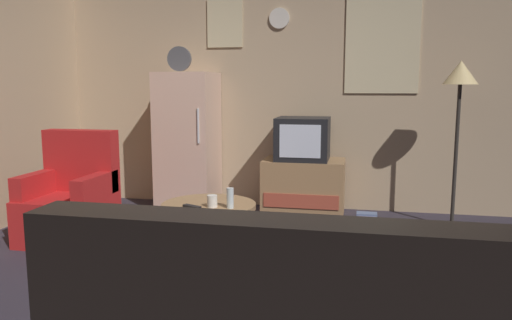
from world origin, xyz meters
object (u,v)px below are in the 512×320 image
Objects in this scene: fridge at (188,141)px; standing_lamp at (460,86)px; remote_control at (192,207)px; book_stack at (367,218)px; mug_ceramic_white at (212,201)px; armchair at (71,202)px; coffee_table at (209,234)px; tv_stand at (304,187)px; wine_glass at (230,198)px; crt_tv at (303,139)px.

standing_lamp is at bearing -4.18° from fridge.
remote_control is 2.11m from book_stack.
book_stack is (1.15, 1.55, -0.47)m from mug_ceramic_white.
remote_control is 0.16× the size of armchair.
coffee_table is 8.00× the size of mug_ceramic_white.
standing_lamp is 2.77m from remote_control.
standing_lamp is (2.75, -0.20, 0.60)m from fridge.
book_stack is at bearing 76.76° from remote_control.
tv_stand is 2.30m from armchair.
tv_stand reaches higher than mug_ceramic_white.
tv_stand reaches higher than remote_control.
wine_glass is (0.93, -1.74, -0.21)m from fridge.
coffee_table is 0.30m from mug_ceramic_white.
fridge is 1.87m from coffee_table.
coffee_table is 0.75× the size of armchair.
coffee_table is (-0.55, -1.60, -0.06)m from tv_stand.
tv_stand is 5.60× the size of remote_control.
armchair is (-1.94, -1.24, 0.04)m from tv_stand.
mug_ceramic_white is at bearing -106.17° from tv_stand.
tv_stand is 0.52m from crt_tv.
crt_tv reaches higher than mug_ceramic_white.
standing_lamp is at bearing -6.19° from crt_tv.
fridge is at bearing 175.82° from standing_lamp.
standing_lamp reaches higher than book_stack.
armchair reaches higher than wine_glass.
crt_tv is 0.34× the size of standing_lamp.
tv_stand reaches higher than book_stack.
wine_glass reaches higher than tv_stand.
mug_ceramic_white is (-0.14, 0.00, -0.03)m from wine_glass.
fridge is 2.08m from book_stack.
wine_glass is 0.69× the size of book_stack.
remote_control is at bearing -153.60° from mug_ceramic_white.
crt_tv reaches higher than coffee_table.
coffee_table is 0.31m from remote_control.
wine_glass is (-0.35, -1.70, 0.25)m from tv_stand.
crt_tv is at bearing 167.68° from book_stack.
wine_glass is at bearing -0.28° from mug_ceramic_white.
wine_glass is at bearing -101.27° from crt_tv.
tv_stand is 9.33× the size of mug_ceramic_white.
remote_control is (0.66, -1.80, -0.27)m from fridge.
wine_glass reaches higher than remote_control.
fridge reaches higher than remote_control.
standing_lamp is 10.60× the size of wine_glass.
remote_control is at bearing -109.08° from crt_tv.
armchair is at bearing -176.39° from remote_control.
tv_stand is at bearing 95.66° from remote_control.
coffee_table is 1.89m from book_stack.
coffee_table is at bearing 153.02° from wine_glass.
armchair is 2.83m from book_stack.
wine_glass is 0.16× the size of armchair.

